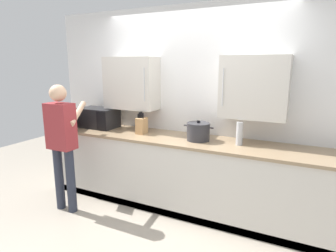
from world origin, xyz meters
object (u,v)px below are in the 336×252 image
Objects in this scene: knife_block at (142,125)px; thermos_flask at (240,133)px; person_figure at (62,137)px; microwave_oven at (96,118)px; stock_pot at (198,132)px.

thermos_flask is at bearing 1.09° from knife_block.
microwave_oven is at bearing 97.50° from person_figure.
person_figure reaches higher than stock_pot.
knife_block reaches higher than microwave_oven.
person_figure reaches higher than thermos_flask.
microwave_oven is 2.09m from thermos_flask.
microwave_oven is at bearing 179.46° from thermos_flask.
stock_pot is at bearing 25.63° from person_figure.
microwave_oven is 1.91× the size of stock_pot.
person_figure is at bearing -82.50° from microwave_oven.
microwave_oven is 1.60m from stock_pot.
person_figure is at bearing -159.75° from thermos_flask.
person_figure is at bearing -154.37° from stock_pot.
thermos_flask is at bearing -0.54° from microwave_oven.
stock_pot is (-0.49, -0.02, -0.03)m from thermos_flask.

